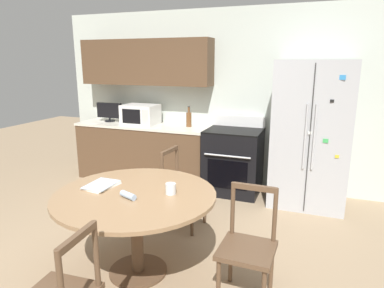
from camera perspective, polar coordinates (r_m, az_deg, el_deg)
name	(u,v)px	position (r m, az deg, el deg)	size (l,w,h in m)	color
ground_plane	(136,274)	(3.32, -9.30, -20.64)	(14.00, 14.00, 0.00)	#9E8466
back_wall	(201,89)	(5.25, 1.48, 9.12)	(5.20, 0.44, 2.60)	silver
kitchen_counter	(144,152)	(5.49, -7.99, -1.34)	(2.13, 0.64, 0.90)	brown
refrigerator	(311,135)	(4.65, 19.16, 1.49)	(0.94, 0.76, 1.88)	#B2B5BA
oven_range	(233,161)	(4.94, 6.88, -2.77)	(0.77, 0.68, 1.08)	black
microwave	(141,115)	(5.36, -8.58, 4.87)	(0.52, 0.40, 0.31)	white
countertop_tv	(109,111)	(5.72, -13.61, 5.32)	(0.44, 0.16, 0.30)	black
counter_bottle	(189,119)	(5.12, -0.53, 4.19)	(0.08, 0.08, 0.31)	brown
dining_table	(136,206)	(3.04, -9.36, -10.20)	(1.39, 1.39, 0.76)	#997551
dining_chair_right	(248,248)	(2.84, 9.27, -16.69)	(0.43, 0.43, 0.90)	brown
dining_chair_far	(182,190)	(3.91, -1.61, -7.69)	(0.45, 0.45, 0.90)	brown
candle_glass	(171,189)	(2.93, -3.57, -7.56)	(0.09, 0.09, 0.09)	silver
folded_napkin	(128,195)	(2.88, -10.61, -8.41)	(0.17, 0.11, 0.05)	#A3BCDB
mail_stack	(101,185)	(3.20, -14.89, -6.65)	(0.26, 0.33, 0.02)	white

